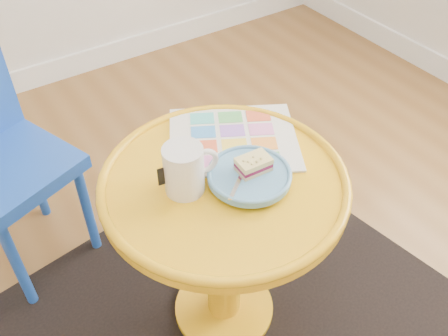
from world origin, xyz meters
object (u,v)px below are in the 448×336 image
plate (249,176)px  newspaper (233,139)px  side_table (224,224)px  mug (185,168)px

plate → newspaper: bearing=68.8°
side_table → newspaper: size_ratio=1.81×
newspaper → mug: 0.23m
newspaper → mug: bearing=-126.5°
plate → mug: bearing=155.0°
side_table → mug: bearing=164.5°
newspaper → mug: size_ratio=2.50×
side_table → newspaper: (0.11, 0.12, 0.17)m
mug → plate: (0.14, -0.07, -0.05)m
newspaper → mug: mug is taller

